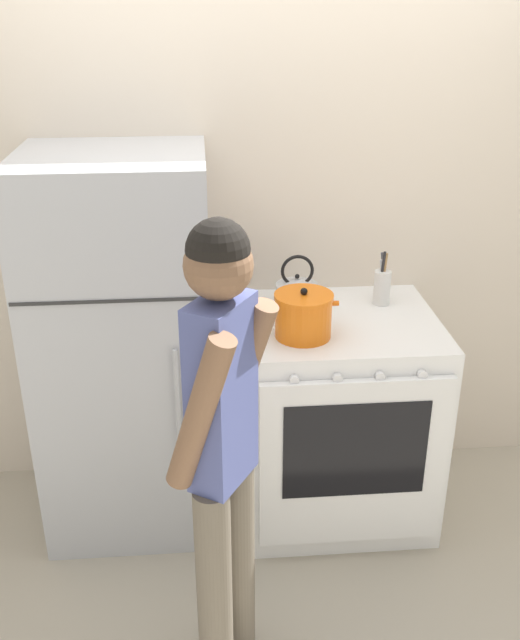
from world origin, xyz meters
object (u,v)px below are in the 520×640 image
(dutch_oven_pot, at_px, (303,315))
(person, at_px, (223,442))
(refrigerator, at_px, (126,350))
(stove_range, at_px, (338,417))
(tea_kettle, at_px, (297,292))
(utensil_jar, at_px, (382,286))

(dutch_oven_pot, relative_size, person, 0.17)
(refrigerator, distance_m, stove_range, 0.95)
(stove_range, distance_m, person, 1.06)
(stove_range, height_order, tea_kettle, tea_kettle)
(refrigerator, xyz_separation_m, dutch_oven_pot, (0.71, -0.17, 0.21))
(refrigerator, xyz_separation_m, utensil_jar, (1.09, 0.12, 0.20))
(refrigerator, height_order, person, person)
(tea_kettle, relative_size, person, 0.15)
(stove_range, bearing_deg, dutch_oven_pot, -148.05)
(person, bearing_deg, dutch_oven_pot, 5.89)
(utensil_jar, bearing_deg, refrigerator, -173.94)
(dutch_oven_pot, height_order, person, person)
(refrigerator, height_order, tea_kettle, refrigerator)
(refrigerator, bearing_deg, tea_kettle, 8.51)
(dutch_oven_pot, distance_m, tea_kettle, 0.28)
(stove_range, xyz_separation_m, person, (-0.52, -0.80, 0.45))
(refrigerator, xyz_separation_m, person, (0.37, -0.86, 0.11))
(refrigerator, distance_m, person, 0.94)
(utensil_jar, bearing_deg, tea_kettle, -178.83)
(stove_range, xyz_separation_m, dutch_oven_pot, (-0.18, -0.11, 0.54))
(refrigerator, xyz_separation_m, stove_range, (0.89, -0.06, -0.34))
(stove_range, bearing_deg, refrigerator, 176.25)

